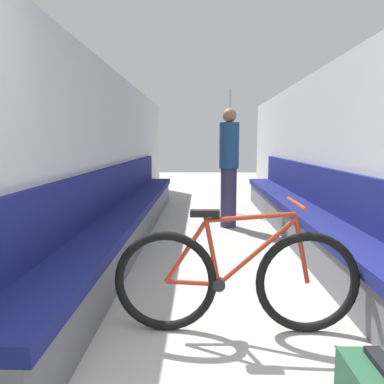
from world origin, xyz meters
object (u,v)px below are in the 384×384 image
object	(u,v)px
bench_seat_row_left	(129,217)
bicycle	(236,279)
bench_seat_row_right	(304,218)
passenger_standing	(229,166)
grab_pole_near	(229,153)

from	to	relation	value
bench_seat_row_left	bicycle	xyz separation A→B (m)	(1.21, -2.39, 0.05)
bench_seat_row_right	passenger_standing	world-z (taller)	passenger_standing
bench_seat_row_left	bench_seat_row_right	world-z (taller)	same
bench_seat_row_right	grab_pole_near	distance (m)	2.39
bicycle	grab_pole_near	size ratio (longest dim) A/B	0.75
bench_seat_row_left	passenger_standing	distance (m)	1.75
bench_seat_row_left	passenger_standing	size ratio (longest dim) A/B	3.83
grab_pole_near	bench_seat_row_right	bearing A→B (deg)	-68.47
bench_seat_row_left	passenger_standing	world-z (taller)	passenger_standing
passenger_standing	bicycle	bearing A→B (deg)	-104.73
bicycle	passenger_standing	bearing A→B (deg)	70.50
bench_seat_row_left	passenger_standing	xyz separation A→B (m)	(1.39, 0.86, 0.62)
bench_seat_row_right	bicycle	bearing A→B (deg)	-114.95
bench_seat_row_right	grab_pole_near	size ratio (longest dim) A/B	3.08
passenger_standing	bench_seat_row_right	bearing A→B (deg)	-54.24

